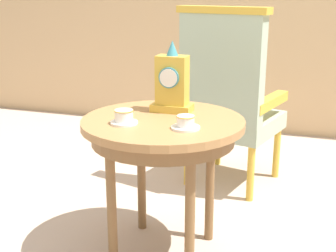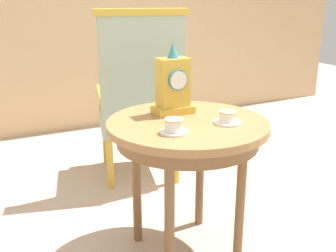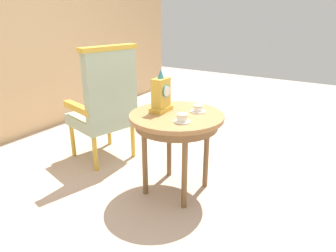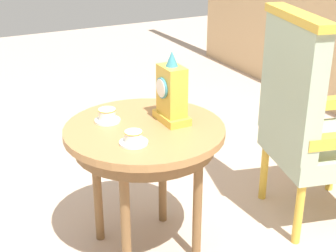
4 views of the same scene
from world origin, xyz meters
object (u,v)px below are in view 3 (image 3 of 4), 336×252
object	(u,v)px
mantel_clock	(161,95)
armchair	(105,103)
side_table	(176,124)
teacup_left	(182,118)
teacup_right	(198,109)

from	to	relation	value
mantel_clock	armchair	size ratio (longest dim) A/B	0.29
side_table	teacup_left	distance (m)	0.21
armchair	teacup_left	bearing A→B (deg)	-104.76
teacup_right	armchair	distance (m)	0.99
side_table	mantel_clock	xyz separation A→B (m)	(-0.00, 0.14, 0.21)
side_table	teacup_left	xyz separation A→B (m)	(-0.14, -0.13, 0.11)
teacup_left	armchair	world-z (taller)	armchair
side_table	armchair	bearing A→B (deg)	81.66
side_table	teacup_left	bearing A→B (deg)	-136.81
teacup_right	armchair	size ratio (longest dim) A/B	0.11
mantel_clock	teacup_left	bearing A→B (deg)	-116.35
side_table	mantel_clock	world-z (taller)	mantel_clock
side_table	mantel_clock	bearing A→B (deg)	91.08
armchair	side_table	bearing A→B (deg)	-98.34
side_table	teacup_right	distance (m)	0.21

